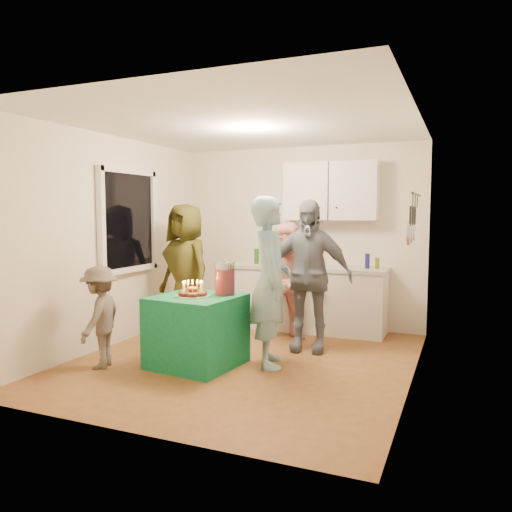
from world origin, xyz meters
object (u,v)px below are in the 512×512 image
at_px(counter, 306,300).
at_px(man_birthday, 270,282).
at_px(child_near_left, 100,317).
at_px(party_table, 197,331).
at_px(woman_back_center, 290,281).
at_px(microwave, 292,254).
at_px(punch_jar, 225,279).
at_px(woman_back_right, 307,275).
at_px(woman_back_left, 186,270).

bearing_deg(counter, man_birthday, -85.91).
bearing_deg(child_near_left, party_table, 101.32).
xyz_separation_m(man_birthday, woman_back_center, (-0.16, 1.13, -0.15)).
distance_m(counter, microwave, 0.67).
relative_size(counter, party_table, 2.59).
bearing_deg(man_birthday, microwave, -12.82).
height_order(punch_jar, woman_back_right, woman_back_right).
distance_m(man_birthday, woman_back_left, 1.73).
height_order(woman_back_center, child_near_left, woman_back_center).
bearing_deg(punch_jar, man_birthday, 13.78).
xyz_separation_m(woman_back_center, woman_back_right, (0.36, -0.40, 0.14)).
height_order(microwave, woman_back_center, woman_back_center).
relative_size(punch_jar, woman_back_left, 0.19).
bearing_deg(man_birthday, party_table, 89.09).
bearing_deg(microwave, man_birthday, -64.03).
bearing_deg(child_near_left, woman_back_center, 126.59).
distance_m(microwave, child_near_left, 2.87).
height_order(microwave, man_birthday, man_birthday).
height_order(punch_jar, woman_back_left, woman_back_left).
xyz_separation_m(punch_jar, woman_back_left, (-1.04, 0.93, -0.05)).
relative_size(man_birthday, woman_back_center, 1.20).
distance_m(punch_jar, woman_back_right, 1.09).
bearing_deg(party_table, woman_back_left, 125.40).
bearing_deg(child_near_left, counter, 133.27).
height_order(party_table, woman_back_left, woman_back_left).
xyz_separation_m(woman_back_right, child_near_left, (-1.84, -1.50, -0.36)).
relative_size(man_birthday, woman_back_left, 1.03).
height_order(party_table, man_birthday, man_birthday).
height_order(counter, punch_jar, punch_jar).
bearing_deg(woman_back_right, woman_back_center, 125.81).
distance_m(party_table, man_birthday, 0.96).
height_order(man_birthday, child_near_left, man_birthday).
bearing_deg(woman_back_left, party_table, -32.76).
distance_m(woman_back_center, woman_back_right, 0.55).
height_order(punch_jar, man_birthday, man_birthday).
xyz_separation_m(punch_jar, woman_back_center, (0.32, 1.24, -0.17)).
relative_size(counter, woman_back_left, 1.24).
relative_size(woman_back_center, child_near_left, 1.40).
relative_size(microwave, punch_jar, 1.66).
distance_m(party_table, child_near_left, 1.04).
xyz_separation_m(punch_jar, man_birthday, (0.48, 0.12, -0.02)).
xyz_separation_m(counter, woman_back_left, (-1.40, -0.92, 0.45)).
distance_m(counter, child_near_left, 2.93).
relative_size(counter, woman_back_center, 1.44).
relative_size(man_birthday, woman_back_right, 1.01).
distance_m(woman_back_left, child_near_left, 1.62).
relative_size(microwave, woman_back_left, 0.32).
distance_m(party_table, woman_back_left, 1.47).
relative_size(punch_jar, man_birthday, 0.19).
bearing_deg(woman_back_center, counter, 62.10).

